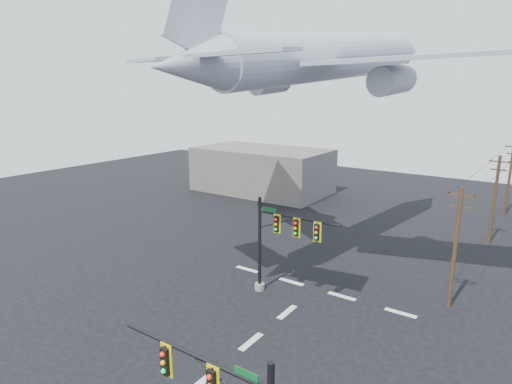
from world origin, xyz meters
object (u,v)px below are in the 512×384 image
Objects in this scene: utility_pole_c at (509,177)px; airliner at (327,58)px; signal_mast_far at (277,243)px; utility_pole_a at (455,246)px; utility_pole_b at (495,198)px.

airliner is at bearing -101.83° from utility_pole_c.
utility_pole_a reaches higher than signal_mast_far.
utility_pole_a is 26.45m from utility_pole_c.
utility_pole_c is 28.84m from airliner.
airliner reaches higher than utility_pole_a.
utility_pole_a is 16.23m from airliner.
airliner is (-11.23, -12.26, 11.88)m from utility_pole_b.
signal_mast_far is 0.21× the size of airliner.
utility_pole_a is at bearing -96.29° from airliner.
signal_mast_far is 11.26m from utility_pole_a.
signal_mast_far is 33.28m from utility_pole_c.
airliner is at bearing 93.92° from signal_mast_far.
utility_pole_a is 0.97× the size of utility_pole_c.
utility_pole_a is 15.04m from utility_pole_b.
signal_mast_far is 14.57m from airliner.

